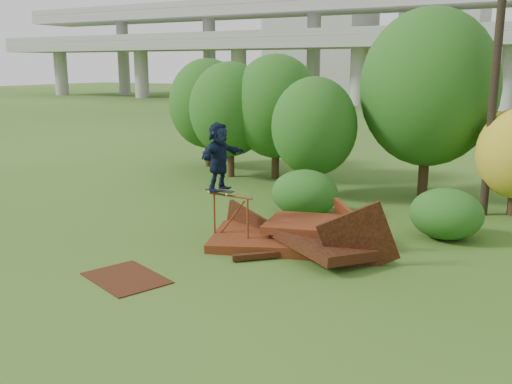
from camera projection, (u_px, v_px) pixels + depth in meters
The scene contains 15 objects.
ground at pixel (245, 272), 14.48m from camera, with size 240.00×240.00×0.00m, color #2D5116.
scrap_pile at pixel (296, 238), 16.18m from camera, with size 5.78×3.61×2.19m.
grind_rail at pixel (231, 212), 16.35m from camera, with size 1.46×0.13×1.52m.
skateboard at pixel (219, 191), 16.42m from camera, with size 0.89×0.28×0.09m.
skater at pixel (219, 157), 16.20m from camera, with size 1.82×0.58×1.96m, color black.
flat_plate at pixel (126, 278), 14.01m from camera, with size 2.07×1.48×0.03m, color #3C1C0C.
tree_0 at pixel (230, 109), 26.16m from camera, with size 3.77×3.77×5.32m.
tree_1 at pixel (276, 107), 25.70m from camera, with size 4.06×4.06×5.64m.
tree_2 at pixel (314, 127), 22.17m from camera, with size 3.35×3.35×4.72m.
tree_3 at pixel (429, 88), 21.93m from camera, with size 5.27×5.27×7.32m.
tree_6 at pixel (208, 104), 28.90m from camera, with size 3.93×3.93×5.49m.
shrub_left at pixel (305, 193), 19.70m from camera, with size 2.33×2.15×1.62m, color #184A13.
shrub_right at pixel (446, 214), 17.09m from camera, with size 2.18×1.99×1.54m, color #184A13.
utility_pole at pixel (498, 49), 18.77m from camera, with size 1.40×0.28×11.15m.
building_right at pixel (446, 16), 105.98m from camera, with size 14.00×14.00×28.00m, color #9E9E99.
Camera 1 is at (6.91, -11.82, 5.13)m, focal length 40.00 mm.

